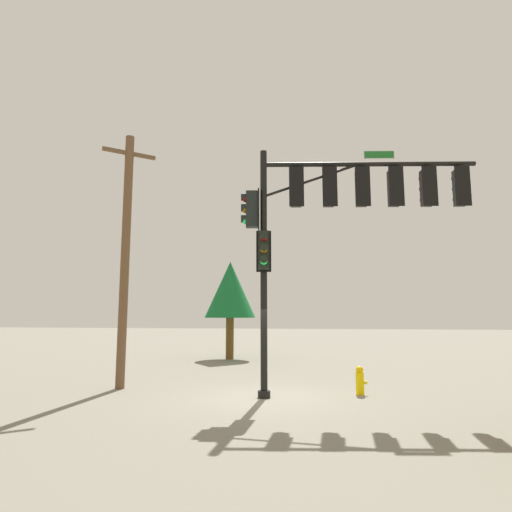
# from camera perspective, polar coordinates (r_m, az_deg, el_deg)

# --- Properties ---
(ground_plane) EXTENTS (120.00, 120.00, 0.00)m
(ground_plane) POSITION_cam_1_polar(r_m,az_deg,el_deg) (12.82, 1.08, -18.35)
(ground_plane) COLOR gray
(signal_pole_assembly) EXTENTS (7.07, 1.81, 7.33)m
(signal_pole_assembly) POSITION_cam_1_polar(r_m,az_deg,el_deg) (13.17, 10.62, 6.29)
(signal_pole_assembly) COLOR black
(signal_pole_assembly) RESTS_ON ground_plane
(utility_pole) EXTENTS (1.46, 1.24, 8.45)m
(utility_pole) POSITION_cam_1_polar(r_m,az_deg,el_deg) (14.91, -16.99, 0.27)
(utility_pole) COLOR brown
(utility_pole) RESTS_ON ground_plane
(fire_hydrant) EXTENTS (0.33, 0.24, 0.83)m
(fire_hydrant) POSITION_cam_1_polar(r_m,az_deg,el_deg) (13.56, 13.67, -15.80)
(fire_hydrant) COLOR yellow
(fire_hydrant) RESTS_ON ground_plane
(tree_mid) EXTENTS (2.74, 2.74, 5.23)m
(tree_mid) POSITION_cam_1_polar(r_m,az_deg,el_deg) (23.37, -3.46, -4.56)
(tree_mid) COLOR brown
(tree_mid) RESTS_ON ground_plane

